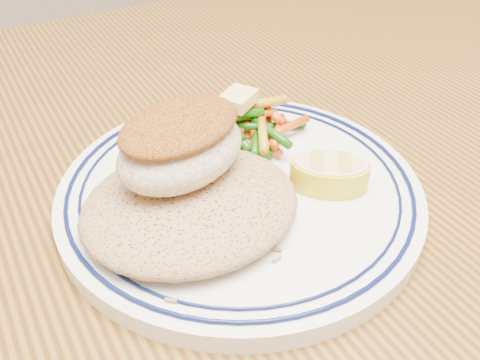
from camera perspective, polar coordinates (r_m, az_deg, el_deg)
name	(u,v)px	position (r m, az deg, el deg)	size (l,w,h in m)	color
dining_table	(291,277)	(0.48, 5.45, -10.31)	(1.50, 0.90, 0.75)	#543210
plate	(240,191)	(0.39, 0.00, -1.22)	(0.27, 0.27, 0.02)	white
rice_pilaf	(190,201)	(0.36, -5.34, -2.25)	(0.15, 0.13, 0.03)	#9D744E
fish_fillet	(181,144)	(0.35, -6.36, 3.84)	(0.11, 0.10, 0.05)	beige
vegetable_pile	(243,122)	(0.44, 0.36, 6.24)	(0.11, 0.10, 0.03)	#C38B14
butter_pat	(238,99)	(0.43, -0.20, 8.64)	(0.03, 0.02, 0.01)	#F9D879
lemon_wedge	(330,172)	(0.39, 9.54, 0.83)	(0.07, 0.07, 0.02)	yellow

